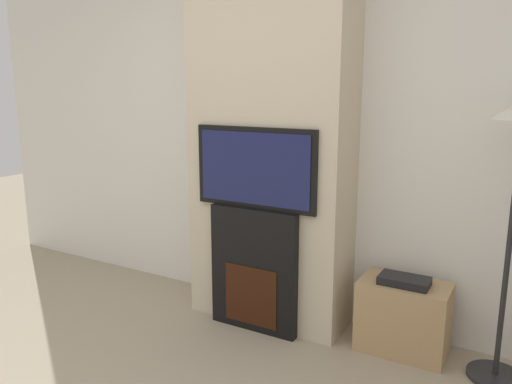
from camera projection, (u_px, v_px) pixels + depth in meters
The scene contains 5 objects.
wall_back at pixel (286, 127), 3.55m from camera, with size 6.00×0.06×2.70m.
chimney_breast at pixel (271, 129), 3.36m from camera, with size 1.11×0.40×2.70m.
fireplace at pixel (256, 269), 3.38m from camera, with size 0.63×0.15×0.85m.
television at pixel (256, 168), 3.23m from camera, with size 0.87×0.07×0.53m.
media_stand at pixel (403, 316), 3.10m from camera, with size 0.54×0.31×0.50m.
Camera 1 is at (1.60, -1.17, 1.63)m, focal length 35.00 mm.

